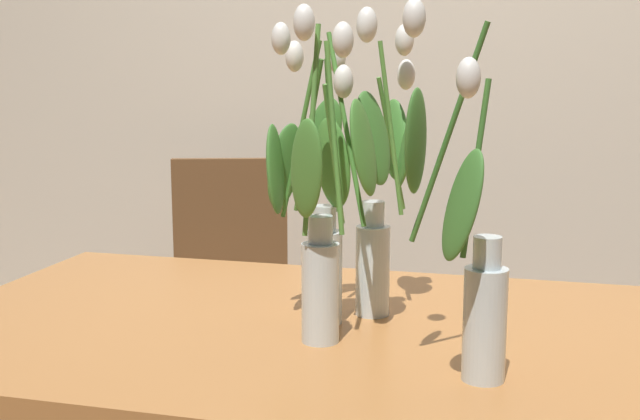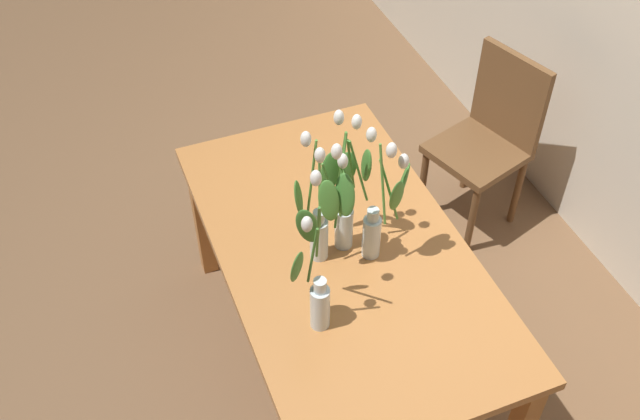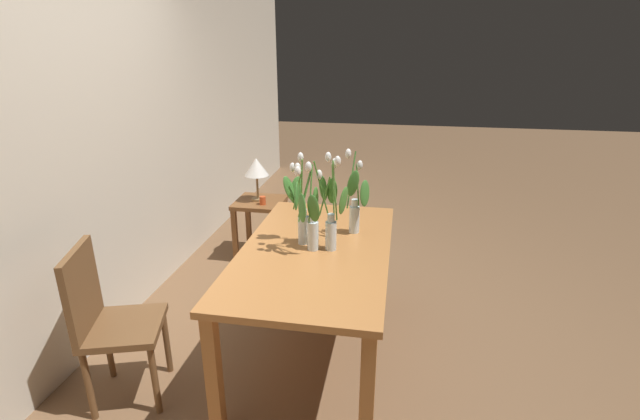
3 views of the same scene
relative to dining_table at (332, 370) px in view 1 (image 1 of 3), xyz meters
name	(u,v)px [view 1 (image 1 of 3)]	position (x,y,z in m)	size (l,w,h in m)	color
room_wall_rear	(429,37)	(0.00, 1.50, 0.70)	(9.00, 0.10, 2.70)	beige
dining_table	(332,370)	(0.00, 0.00, 0.00)	(1.60, 0.90, 0.74)	#B7753D
tulip_vase_0	(326,225)	(0.01, -0.09, 0.30)	(0.16, 0.22, 0.59)	silver
tulip_vase_1	(382,221)	(0.08, 0.11, 0.28)	(0.13, 0.18, 0.57)	silver
tulip_vase_2	(470,264)	(0.27, -0.21, 0.28)	(0.18, 0.16, 0.59)	silver
tulip_vase_3	(320,202)	(-0.03, 0.02, 0.33)	(0.28, 0.20, 0.59)	silver
dining_chair	(230,279)	(-0.61, 1.04, -0.12)	(0.50, 0.50, 0.93)	brown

